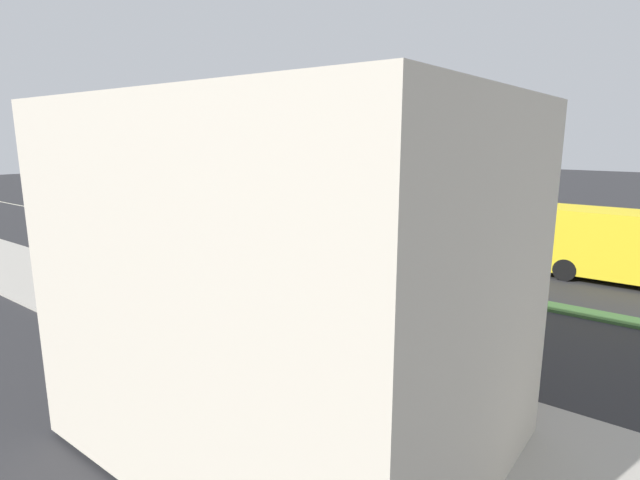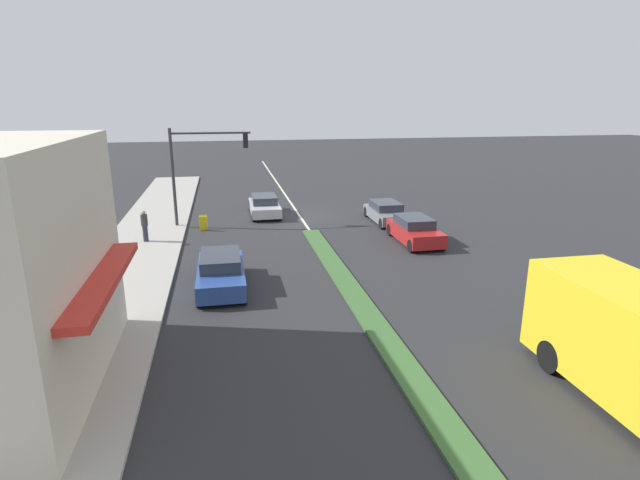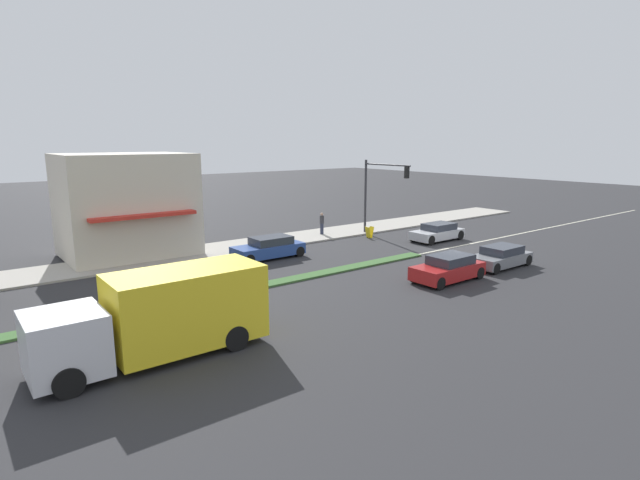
% 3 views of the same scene
% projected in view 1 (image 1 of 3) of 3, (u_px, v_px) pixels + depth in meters
% --- Properties ---
extents(ground_plane, '(160.00, 160.00, 0.00)m').
position_uv_depth(ground_plane, '(477.00, 294.00, 18.64)').
color(ground_plane, '#2B2B2D').
extents(sidewalk_right, '(4.00, 73.00, 0.12)m').
position_uv_depth(sidewalk_right, '(354.00, 392.00, 11.36)').
color(sidewalk_right, '#A8A399').
rests_on(sidewalk_right, ground).
extents(lane_marking_center, '(0.16, 60.00, 0.01)m').
position_uv_depth(lane_marking_center, '(179.00, 236.00, 29.43)').
color(lane_marking_center, beige).
rests_on(lane_marking_center, ground).
extents(building_corner_store, '(6.54, 7.54, 6.27)m').
position_uv_depth(building_corner_store, '(292.00, 276.00, 9.17)').
color(building_corner_store, beige).
rests_on(building_corner_store, sidewalk_right).
extents(traffic_signal_main, '(4.59, 0.34, 5.60)m').
position_uv_depth(traffic_signal_main, '(83.00, 178.00, 23.03)').
color(traffic_signal_main, '#333338').
rests_on(traffic_signal_main, sidewalk_right).
extents(pedestrian, '(0.34, 0.34, 1.65)m').
position_uv_depth(pedestrian, '(64.00, 261.00, 19.55)').
color(pedestrian, '#282D42').
rests_on(pedestrian, sidewalk_right).
extents(warning_aframe_sign, '(0.45, 0.53, 0.84)m').
position_uv_depth(warning_aframe_sign, '(104.00, 253.00, 23.25)').
color(warning_aframe_sign, yellow).
rests_on(warning_aframe_sign, ground).
extents(delivery_truck, '(2.44, 7.50, 2.87)m').
position_uv_depth(delivery_truck, '(633.00, 248.00, 19.64)').
color(delivery_truck, silver).
rests_on(delivery_truck, ground).
extents(hatchback_red, '(1.83, 4.07, 1.35)m').
position_uv_depth(hatchback_red, '(327.00, 227.00, 28.86)').
color(hatchback_red, '#AD1E1E').
rests_on(hatchback_red, ground).
extents(coupe_blue, '(1.84, 4.44, 1.34)m').
position_uv_depth(coupe_blue, '(265.00, 279.00, 18.31)').
color(coupe_blue, '#284793').
rests_on(coupe_blue, ground).
extents(sedan_silver, '(1.83, 4.17, 1.27)m').
position_uv_depth(sedan_silver, '(137.00, 230.00, 28.05)').
color(sedan_silver, '#B7BABF').
rests_on(sedan_silver, ground).
extents(suv_grey, '(1.83, 4.05, 1.21)m').
position_uv_depth(suv_grey, '(268.00, 220.00, 31.69)').
color(suv_grey, slate).
rests_on(suv_grey, ground).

